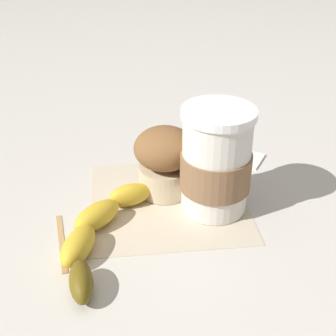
{
  "coord_description": "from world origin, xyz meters",
  "views": [
    {
      "loc": [
        0.1,
        0.52,
        0.37
      ],
      "look_at": [
        0.0,
        0.0,
        0.05
      ],
      "focal_mm": 50.0,
      "sensor_mm": 36.0,
      "label": 1
    }
  ],
  "objects_px": {
    "muffin": "(167,159)",
    "coffee_cup": "(216,163)",
    "sugar_packet": "(251,159)",
    "banana": "(96,231)"
  },
  "relations": [
    {
      "from": "muffin",
      "to": "sugar_packet",
      "type": "relative_size",
      "value": 1.93
    },
    {
      "from": "muffin",
      "to": "sugar_packet",
      "type": "bearing_deg",
      "value": -158.02
    },
    {
      "from": "sugar_packet",
      "to": "coffee_cup",
      "type": "bearing_deg",
      "value": 49.54
    },
    {
      "from": "coffee_cup",
      "to": "banana",
      "type": "xyz_separation_m",
      "value": [
        0.16,
        0.04,
        -0.05
      ]
    },
    {
      "from": "muffin",
      "to": "coffee_cup",
      "type": "bearing_deg",
      "value": 138.44
    },
    {
      "from": "coffee_cup",
      "to": "sugar_packet",
      "type": "xyz_separation_m",
      "value": [
        -0.09,
        -0.11,
        -0.07
      ]
    },
    {
      "from": "coffee_cup",
      "to": "muffin",
      "type": "xyz_separation_m",
      "value": [
        0.05,
        -0.05,
        -0.02
      ]
    },
    {
      "from": "banana",
      "to": "coffee_cup",
      "type": "bearing_deg",
      "value": -164.33
    },
    {
      "from": "coffee_cup",
      "to": "banana",
      "type": "relative_size",
      "value": 0.73
    },
    {
      "from": "coffee_cup",
      "to": "muffin",
      "type": "bearing_deg",
      "value": -41.56
    }
  ]
}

